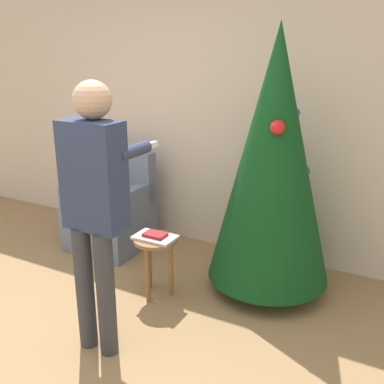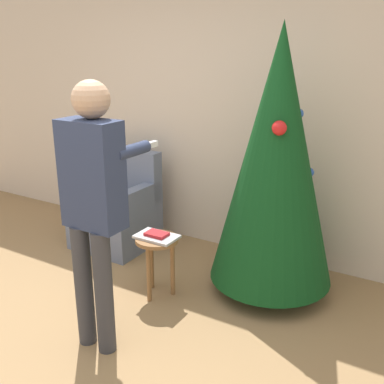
{
  "view_description": "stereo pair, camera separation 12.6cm",
  "coord_description": "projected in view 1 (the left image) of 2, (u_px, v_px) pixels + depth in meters",
  "views": [
    {
      "loc": [
        1.97,
        -1.66,
        1.95
      ],
      "look_at": [
        0.56,
        0.95,
        0.98
      ],
      "focal_mm": 42.0,
      "sensor_mm": 36.0,
      "label": 1
    },
    {
      "loc": [
        2.08,
        -1.6,
        1.95
      ],
      "look_at": [
        0.56,
        0.95,
        0.98
      ],
      "focal_mm": 42.0,
      "sensor_mm": 36.0,
      "label": 2
    }
  ],
  "objects": [
    {
      "name": "armchair",
      "position": [
        112.0,
        213.0,
        4.53
      ],
      "size": [
        0.72,
        0.67,
        0.95
      ],
      "color": "slate",
      "rests_on": "ground_plane"
    },
    {
      "name": "person_standing",
      "position": [
        95.0,
        197.0,
        2.77
      ],
      "size": [
        0.41,
        0.57,
        1.77
      ],
      "color": "#38383D",
      "rests_on": "ground_plane"
    },
    {
      "name": "wall_back",
      "position": [
        204.0,
        111.0,
        4.33
      ],
      "size": [
        8.0,
        0.06,
        2.7
      ],
      "color": "beige",
      "rests_on": "ground_plane"
    },
    {
      "name": "christmas_tree",
      "position": [
        274.0,
        158.0,
        3.46
      ],
      "size": [
        0.99,
        0.99,
        2.13
      ],
      "color": "brown",
      "rests_on": "ground_plane"
    },
    {
      "name": "ground_plane",
      "position": [
        45.0,
        364.0,
        2.88
      ],
      "size": [
        14.0,
        14.0,
        0.0
      ],
      "primitive_type": "plane",
      "color": "#99754C"
    },
    {
      "name": "book",
      "position": [
        155.0,
        235.0,
        3.53
      ],
      "size": [
        0.17,
        0.12,
        0.02
      ],
      "color": "#B21E23",
      "rests_on": "laptop"
    },
    {
      "name": "side_stool",
      "position": [
        155.0,
        250.0,
        3.57
      ],
      "size": [
        0.35,
        0.35,
        0.5
      ],
      "color": "olive",
      "rests_on": "ground_plane"
    },
    {
      "name": "laptop",
      "position": [
        155.0,
        237.0,
        3.54
      ],
      "size": [
        0.33,
        0.22,
        0.02
      ],
      "color": "silver",
      "rests_on": "side_stool"
    }
  ]
}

